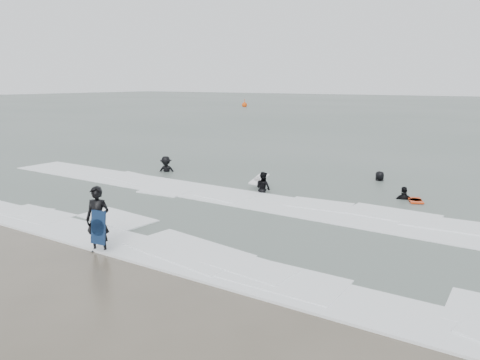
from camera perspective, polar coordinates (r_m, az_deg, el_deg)
The scene contains 9 objects.
ground at distance 14.83m, azimuth -10.91°, elevation -7.50°, with size 320.00×320.00×0.00m, color brown.
surfer_centre at distance 14.42m, azimuth -16.70°, elevation -8.36°, with size 0.72×0.47×1.97m, color black.
surfer_wading at distance 20.83m, azimuth 2.84°, elevation -1.62°, with size 0.74×0.58×1.52m, color black.
surfer_breaker at distance 25.75m, azimuth -8.98°, elevation 0.87°, with size 1.14×0.65×1.76m, color black.
surfer_right_near at distance 20.76m, azimuth 19.35°, elevation -2.35°, with size 1.02×0.42×1.73m, color black.
surfer_right_far at distance 24.20m, azimuth 16.63°, elevation -0.20°, with size 0.82×0.53×1.68m, color black.
surf_foam at distance 17.49m, azimuth -2.38°, elevation -4.13°, with size 30.03×9.06×0.09m.
bodyboards at distance 17.94m, azimuth 4.56°, elevation -2.23°, with size 7.19×11.82×1.25m.
buoy at distance 91.42m, azimuth 0.55°, elevation 9.14°, with size 1.00×1.00×1.65m.
Camera 1 is at (9.95, -9.85, 4.88)m, focal length 35.00 mm.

